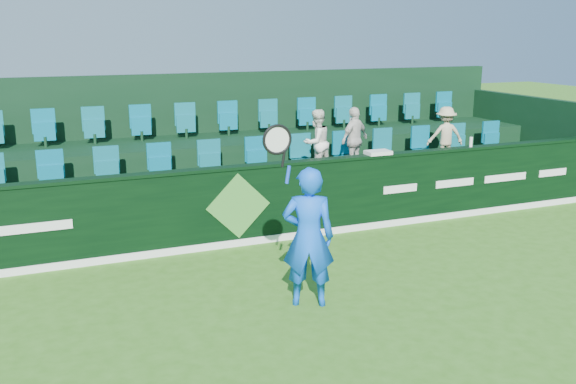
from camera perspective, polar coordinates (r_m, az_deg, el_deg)
name	(u,v)px	position (r m, az deg, el deg)	size (l,w,h in m)	color
ground	(347,351)	(7.46, 5.25, -13.87)	(60.00, 60.00, 0.00)	#336A19
sponsor_hoarding	(236,206)	(10.67, -4.61, -1.23)	(16.00, 0.25, 1.35)	black
stand_tier_front	(218,206)	(11.76, -6.24, -1.20)	(16.00, 2.00, 0.80)	black
stand_tier_back	(192,172)	(13.49, -8.54, 1.81)	(16.00, 1.80, 1.30)	black
stand_rear	(186,141)	(13.81, -9.08, 4.47)	(16.00, 4.10, 2.60)	black
seat_row_front	(211,164)	(11.98, -6.87, 2.50)	(13.50, 0.50, 0.60)	#06637C
seat_row_back	(187,124)	(13.61, -9.00, 5.97)	(13.50, 0.50, 0.60)	#06637C
tennis_player	(308,236)	(8.26, 1.79, -3.94)	(1.08, 0.67, 2.45)	blue
spectator_left	(316,143)	(12.23, 2.55, 4.41)	(0.61, 0.48, 1.26)	white
spectator_middle	(354,140)	(12.59, 5.92, 4.66)	(0.75, 0.31, 1.27)	silver
spectator_right	(445,135)	(13.73, 13.81, 4.92)	(0.76, 0.44, 1.18)	tan
towel	(378,152)	(11.59, 8.01, 3.50)	(0.44, 0.29, 0.07)	white
drinks_bottle	(471,142)	(12.71, 15.95, 4.31)	(0.06, 0.06, 0.19)	white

